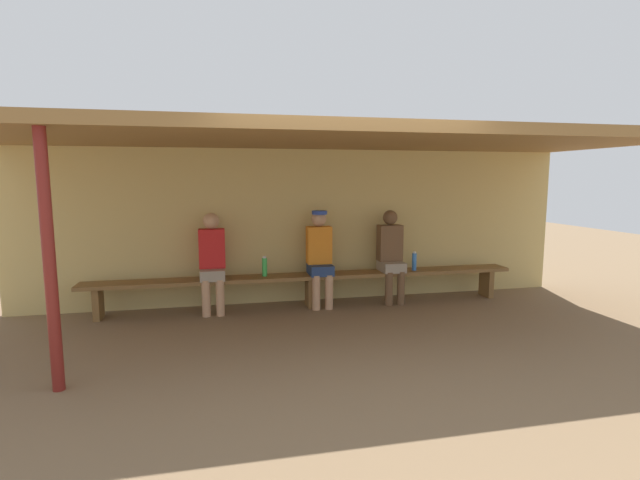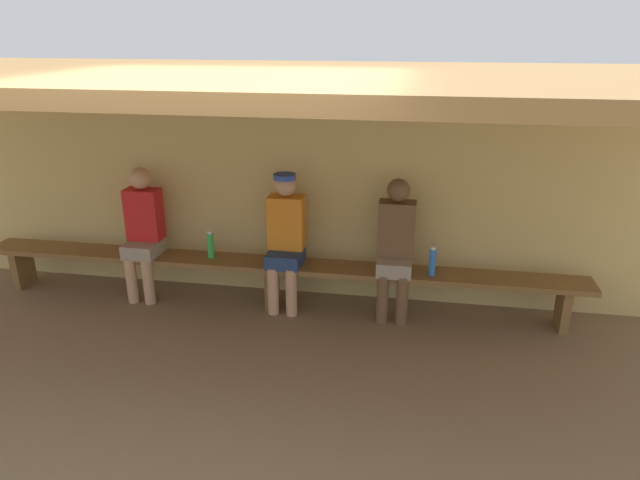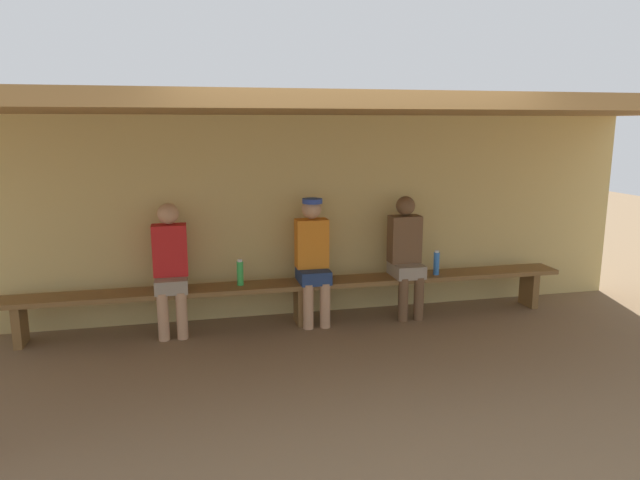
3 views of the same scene
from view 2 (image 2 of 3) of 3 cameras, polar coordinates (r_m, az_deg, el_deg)
name	(u,v)px [view 2 (image 2 of 3)]	position (r m, az deg, el deg)	size (l,w,h in m)	color
ground_plane	(222,395)	(4.58, -9.69, -14.91)	(24.00, 24.00, 0.00)	brown
back_wall	(281,187)	(5.87, -3.93, 5.26)	(8.00, 0.20, 2.20)	tan
dugout_roof	(235,79)	(4.43, -8.41, 15.44)	(8.00, 2.80, 0.12)	olive
bench	(271,269)	(5.69, -4.82, -2.87)	(6.00, 0.36, 0.46)	brown
player_in_red	(143,228)	(6.03, -17.09, 1.10)	(0.34, 0.42, 1.34)	gray
player_rightmost	(396,244)	(5.40, 7.49, -0.37)	(0.34, 0.42, 1.34)	gray
player_leftmost	(285,235)	(5.53, -3.43, 0.46)	(0.34, 0.42, 1.34)	navy
water_bottle_clear	(432,262)	(5.41, 11.04, -2.11)	(0.06, 0.06, 0.28)	blue
water_bottle_blue	(211,245)	(5.81, -10.76, -0.49)	(0.07, 0.07, 0.27)	green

